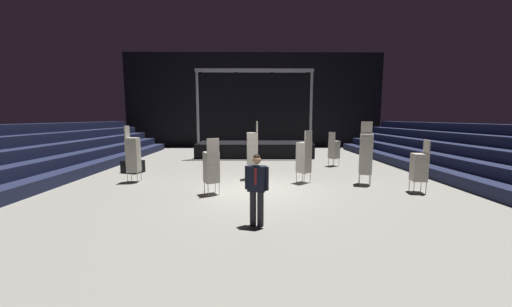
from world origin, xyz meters
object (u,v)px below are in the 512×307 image
equipment_road_case (133,166)px  chair_stack_rear_right (366,153)px  man_with_tie (257,186)px  chair_stack_mid_left (419,166)px  chair_stack_rear_left (133,154)px  stage_riser (254,148)px  chair_stack_front_right (304,157)px  chair_stack_mid_right (252,150)px  chair_stack_mid_centre (211,166)px  chair_stack_front_left (334,149)px

equipment_road_case → chair_stack_rear_right: bearing=-14.1°
man_with_tie → equipment_road_case: (-5.66, 6.57, -0.68)m
chair_stack_mid_left → chair_stack_rear_right: bearing=57.6°
chair_stack_mid_left → chair_stack_rear_left: bearing=89.3°
stage_riser → chair_stack_front_right: 8.05m
stage_riser → equipment_road_case: 8.02m
stage_riser → chair_stack_mid_right: size_ratio=3.10×
stage_riser → chair_stack_mid_centre: (-1.47, -9.45, 0.39)m
chair_stack_mid_left → chair_stack_mid_centre: size_ratio=0.95×
chair_stack_mid_centre → chair_stack_rear_left: 3.81m
stage_riser → chair_stack_front_right: bearing=-76.5°
stage_riser → chair_stack_rear_left: bearing=-122.3°
chair_stack_rear_left → chair_stack_rear_right: 8.98m
chair_stack_front_right → chair_stack_rear_right: 2.31m
man_with_tie → chair_stack_mid_right: 5.14m
equipment_road_case → chair_stack_rear_left: bearing=-65.9°
stage_riser → equipment_road_case: (-5.68, -5.66, -0.27)m
chair_stack_mid_centre → equipment_road_case: size_ratio=2.09×
man_with_tie → chair_stack_front_right: (1.90, 4.41, 0.06)m
chair_stack_rear_left → chair_stack_rear_right: bearing=85.9°
chair_stack_mid_right → chair_stack_rear_left: chair_stack_mid_right is taller
chair_stack_front_left → chair_stack_mid_right: (-4.28, -3.10, 0.29)m
chair_stack_mid_right → chair_stack_mid_centre: size_ratio=1.27×
chair_stack_mid_centre → stage_riser: bearing=53.7°
chair_stack_front_left → chair_stack_rear_left: size_ratio=0.81×
chair_stack_mid_left → equipment_road_case: chair_stack_mid_left is taller
chair_stack_mid_centre → chair_stack_rear_left: size_ratio=0.85×
stage_riser → chair_stack_rear_right: stage_riser is taller
chair_stack_mid_centre → chair_stack_front_right: bearing=-1.3°
chair_stack_front_left → man_with_tie: bearing=-60.5°
man_with_tie → chair_stack_mid_right: chair_stack_mid_right is taller
stage_riser → man_with_tie: 12.23m
chair_stack_front_right → chair_stack_mid_left: size_ratio=1.14×
chair_stack_rear_right → equipment_road_case: (-9.84, 2.47, -0.91)m
man_with_tie → chair_stack_rear_left: 6.65m
chair_stack_mid_right → chair_stack_rear_right: size_ratio=1.00×
chair_stack_rear_right → chair_stack_front_right: bearing=9.3°
stage_riser → chair_stack_mid_left: bearing=-59.4°
man_with_tie → chair_stack_front_right: bearing=-98.6°
stage_riser → chair_stack_mid_centre: size_ratio=3.94×
stage_riser → chair_stack_front_left: (4.15, -3.99, 0.35)m
chair_stack_mid_left → chair_stack_rear_right: chair_stack_rear_right is taller
chair_stack_mid_centre → chair_stack_rear_left: bearing=123.7°
chair_stack_rear_left → chair_stack_rear_right: chair_stack_rear_right is taller
chair_stack_rear_right → equipment_road_case: bearing=3.1°
man_with_tie → chair_stack_mid_left: 6.26m
chair_stack_front_right → chair_stack_rear_right: (2.28, -0.32, 0.17)m
man_with_tie → chair_stack_mid_centre: bearing=-47.7°
chair_stack_front_right → chair_stack_mid_centre: chair_stack_front_right is taller
chair_stack_mid_left → chair_stack_rear_right: (-1.35, 1.18, 0.29)m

